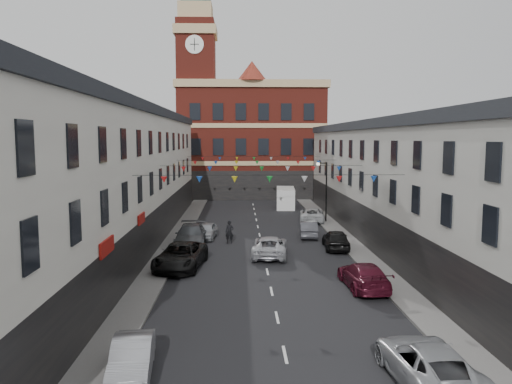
{
  "coord_description": "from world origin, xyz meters",
  "views": [
    {
      "loc": [
        -1.73,
        -34.33,
        8.26
      ],
      "look_at": [
        -0.31,
        7.88,
        3.74
      ],
      "focal_mm": 35.0,
      "sensor_mm": 36.0,
      "label": 1
    }
  ],
  "objects": [
    {
      "name": "car_left_c",
      "position": [
        -5.5,
        -3.0,
        0.8
      ],
      "size": [
        3.36,
        6.07,
        1.61
      ],
      "primitive_type": "imported",
      "rotation": [
        0.0,
        0.0,
        -0.12
      ],
      "color": "black",
      "rests_on": "ground"
    },
    {
      "name": "terrace_left",
      "position": [
        -11.78,
        1.0,
        5.35
      ],
      "size": [
        8.4,
        56.0,
        10.7
      ],
      "color": "silver",
      "rests_on": "ground"
    },
    {
      "name": "moving_car",
      "position": [
        0.41,
        0.12,
        0.72
      ],
      "size": [
        2.91,
        5.4,
        1.44
      ],
      "primitive_type": "imported",
      "rotation": [
        0.0,
        0.0,
        3.04
      ],
      "color": "#B5B6BD",
      "rests_on": "ground"
    },
    {
      "name": "car_right_e",
      "position": [
        4.09,
        6.95,
        0.67
      ],
      "size": [
        1.78,
        4.16,
        1.33
      ],
      "primitive_type": "imported",
      "rotation": [
        0.0,
        0.0,
        3.05
      ],
      "color": "#46474D",
      "rests_on": "ground"
    },
    {
      "name": "car_left_d",
      "position": [
        -5.5,
        3.79,
        0.81
      ],
      "size": [
        2.36,
        5.63,
        1.63
      ],
      "primitive_type": "imported",
      "rotation": [
        0.0,
        0.0,
        0.01
      ],
      "color": "#3F4347",
      "rests_on": "ground"
    },
    {
      "name": "car_left_b",
      "position": [
        -5.5,
        -17.52,
        0.65
      ],
      "size": [
        1.77,
        4.06,
        1.3
      ],
      "primitive_type": "imported",
      "rotation": [
        0.0,
        0.0,
        0.1
      ],
      "color": "#98999F",
      "rests_on": "ground"
    },
    {
      "name": "car_right_c",
      "position": [
        5.13,
        -7.64,
        0.72
      ],
      "size": [
        2.23,
        5.07,
        1.45
      ],
      "primitive_type": "imported",
      "rotation": [
        0.0,
        0.0,
        3.18
      ],
      "color": "#4D0F1F",
      "rests_on": "ground"
    },
    {
      "name": "pavement_right",
      "position": [
        6.9,
        2.0,
        0.07
      ],
      "size": [
        1.8,
        64.0,
        0.15
      ],
      "primitive_type": "cube",
      "color": "#605E5B",
      "rests_on": "ground"
    },
    {
      "name": "street_lamp",
      "position": [
        6.55,
        14.0,
        3.9
      ],
      "size": [
        1.1,
        0.36,
        6.0
      ],
      "color": "black",
      "rests_on": "ground"
    },
    {
      "name": "distant_hill",
      "position": [
        -4.0,
        62.0,
        5.0
      ],
      "size": [
        40.0,
        14.0,
        10.0
      ],
      "primitive_type": "cube",
      "color": "#294A22",
      "rests_on": "ground"
    },
    {
      "name": "civic_building",
      "position": [
        0.0,
        37.95,
        8.14
      ],
      "size": [
        20.6,
        13.3,
        18.5
      ],
      "color": "maroon",
      "rests_on": "ground"
    },
    {
      "name": "ground",
      "position": [
        0.0,
        0.0,
        0.0
      ],
      "size": [
        160.0,
        160.0,
        0.0
      ],
      "primitive_type": "plane",
      "color": "black",
      "rests_on": "ground"
    },
    {
      "name": "clock_tower",
      "position": [
        -7.5,
        35.0,
        14.93
      ],
      "size": [
        5.6,
        5.6,
        30.0
      ],
      "color": "maroon",
      "rests_on": "ground"
    },
    {
      "name": "car_left_e",
      "position": [
        -4.48,
        6.59,
        0.65
      ],
      "size": [
        1.93,
        3.98,
        1.31
      ],
      "primitive_type": "imported",
      "rotation": [
        0.0,
        0.0,
        -0.1
      ],
      "color": "#9B9EA3",
      "rests_on": "ground"
    },
    {
      "name": "car_right_f",
      "position": [
        5.5,
        14.65,
        0.71
      ],
      "size": [
        2.99,
        5.37,
        1.42
      ],
      "primitive_type": "imported",
      "rotation": [
        0.0,
        0.0,
        3.01
      ],
      "color": "silver",
      "rests_on": "ground"
    },
    {
      "name": "car_right_d",
      "position": [
        5.5,
        2.21,
        0.75
      ],
      "size": [
        2.04,
        4.49,
        1.49
      ],
      "primitive_type": "imported",
      "rotation": [
        0.0,
        0.0,
        3.08
      ],
      "color": "black",
      "rests_on": "ground"
    },
    {
      "name": "pavement_left",
      "position": [
        -6.9,
        2.0,
        0.07
      ],
      "size": [
        1.8,
        64.0,
        0.15
      ],
      "primitive_type": "cube",
      "color": "#605E5B",
      "rests_on": "ground"
    },
    {
      "name": "pedestrian",
      "position": [
        -2.52,
        4.62,
        0.91
      ],
      "size": [
        0.71,
        0.51,
        1.81
      ],
      "primitive_type": "imported",
      "rotation": [
        0.0,
        0.0,
        -0.12
      ],
      "color": "black",
      "rests_on": "ground"
    },
    {
      "name": "terrace_right",
      "position": [
        11.78,
        1.0,
        4.85
      ],
      "size": [
        8.4,
        56.0,
        9.7
      ],
      "color": "silver",
      "rests_on": "ground"
    },
    {
      "name": "car_right_b",
      "position": [
        4.6,
        -18.52,
        0.74
      ],
      "size": [
        2.69,
        5.44,
        1.48
      ],
      "primitive_type": "imported",
      "rotation": [
        0.0,
        0.0,
        3.19
      ],
      "color": "#989A9F",
      "rests_on": "ground"
    },
    {
      "name": "white_van",
      "position": [
        3.8,
        24.81,
        1.2
      ],
      "size": [
        2.49,
        5.57,
        2.4
      ],
      "primitive_type": "cube",
      "rotation": [
        0.0,
        0.0,
        -0.07
      ],
      "color": "silver",
      "rests_on": "ground"
    }
  ]
}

